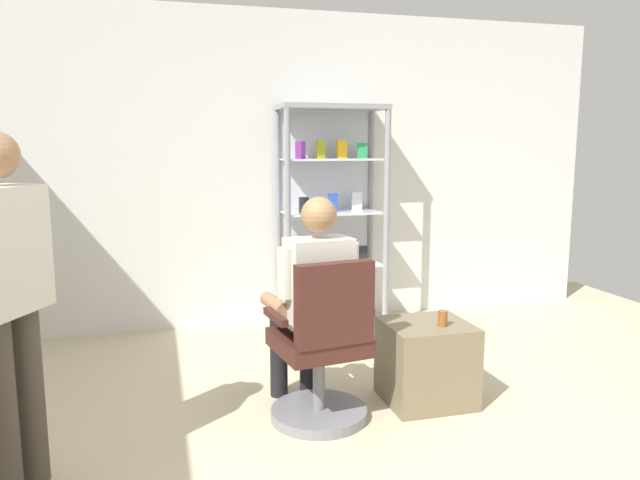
# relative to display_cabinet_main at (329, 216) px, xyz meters

# --- Properties ---
(back_wall) EXTENTS (6.00, 0.10, 2.70)m
(back_wall) POSITION_rel_display_cabinet_main_xyz_m (-0.40, 0.24, 0.39)
(back_wall) COLOR silver
(back_wall) RESTS_ON ground
(display_cabinet_main) EXTENTS (0.90, 0.45, 1.90)m
(display_cabinet_main) POSITION_rel_display_cabinet_main_xyz_m (0.00, 0.00, 0.00)
(display_cabinet_main) COLOR gray
(display_cabinet_main) RESTS_ON ground
(office_chair) EXTENTS (0.60, 0.56, 0.96)m
(office_chair) POSITION_rel_display_cabinet_main_xyz_m (-0.57, -1.85, -0.57)
(office_chair) COLOR slate
(office_chair) RESTS_ON ground
(seated_shopkeeper) EXTENTS (0.53, 0.60, 1.29)m
(seated_shopkeeper) POSITION_rel_display_cabinet_main_xyz_m (-0.59, -1.69, -0.25)
(seated_shopkeeper) COLOR black
(seated_shopkeeper) RESTS_ON ground
(storage_crate) EXTENTS (0.51, 0.47, 0.50)m
(storage_crate) POSITION_rel_display_cabinet_main_xyz_m (0.12, -1.74, -0.71)
(storage_crate) COLOR #72664C
(storage_crate) RESTS_ON ground
(tea_glass) EXTENTS (0.06, 0.06, 0.09)m
(tea_glass) POSITION_rel_display_cabinet_main_xyz_m (0.19, -1.81, -0.42)
(tea_glass) COLOR brown
(tea_glass) RESTS_ON storage_crate
(standing_customer) EXTENTS (0.36, 0.47, 1.63)m
(standing_customer) POSITION_rel_display_cabinet_main_xyz_m (-2.08, -2.16, -0.03)
(standing_customer) COLOR #3F382D
(standing_customer) RESTS_ON ground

